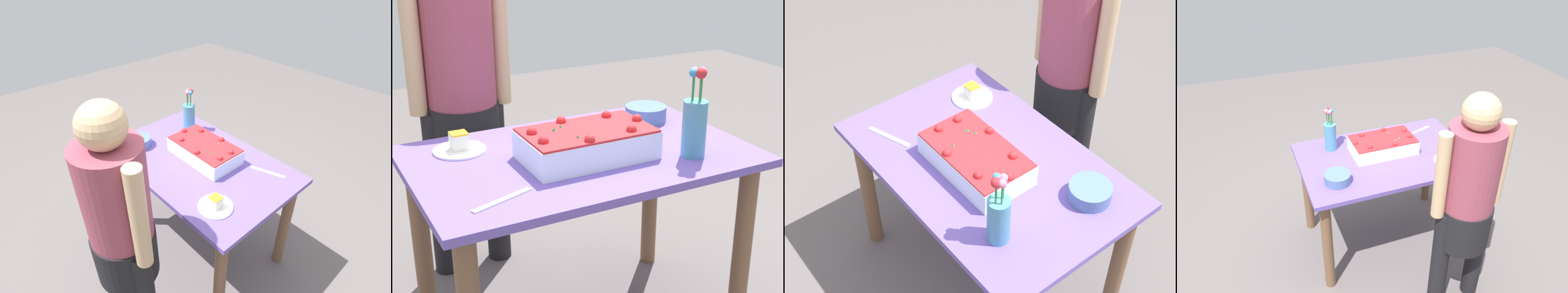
% 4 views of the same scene
% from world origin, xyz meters
% --- Properties ---
extents(dining_table, '(1.20, 0.77, 0.77)m').
position_xyz_m(dining_table, '(0.00, 0.00, 0.62)').
color(dining_table, '#6650A9').
rests_on(dining_table, ground_plane).
extents(sheet_cake, '(0.45, 0.26, 0.13)m').
position_xyz_m(sheet_cake, '(-0.00, -0.06, 0.83)').
color(sheet_cake, white).
rests_on(sheet_cake, dining_table).
extents(serving_plate_with_slice, '(0.19, 0.19, 0.07)m').
position_xyz_m(serving_plate_with_slice, '(-0.38, 0.22, 0.79)').
color(serving_plate_with_slice, white).
rests_on(serving_plate_with_slice, dining_table).
extents(cake_knife, '(0.21, 0.09, 0.00)m').
position_xyz_m(cake_knife, '(-0.38, -0.24, 0.77)').
color(cake_knife, silver).
rests_on(cake_knife, dining_table).
extents(flower_vase, '(0.08, 0.08, 0.32)m').
position_xyz_m(flower_vase, '(0.34, -0.22, 0.89)').
color(flower_vase, teal).
rests_on(flower_vase, dining_table).
extents(fruit_bowl, '(0.17, 0.17, 0.06)m').
position_xyz_m(fruit_bowl, '(0.40, 0.19, 0.80)').
color(fruit_bowl, '#506C98').
rests_on(fruit_bowl, dining_table).
extents(person_standing, '(0.45, 0.31, 1.49)m').
position_xyz_m(person_standing, '(-0.22, 0.69, 0.85)').
color(person_standing, black).
rests_on(person_standing, ground_plane).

